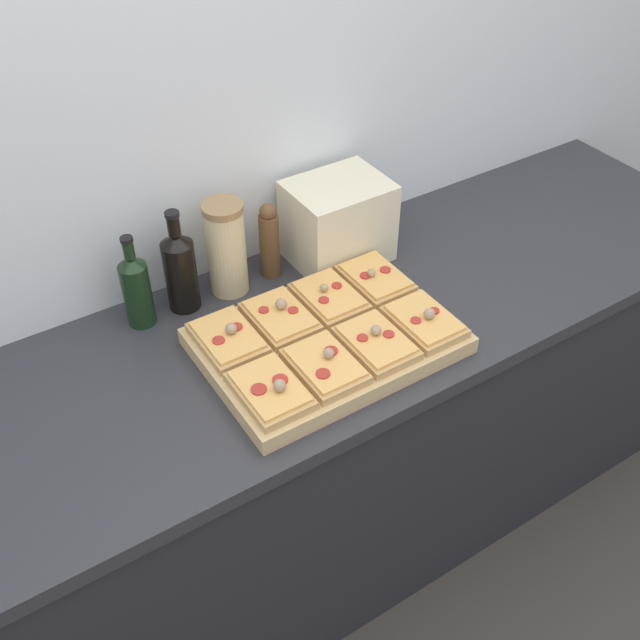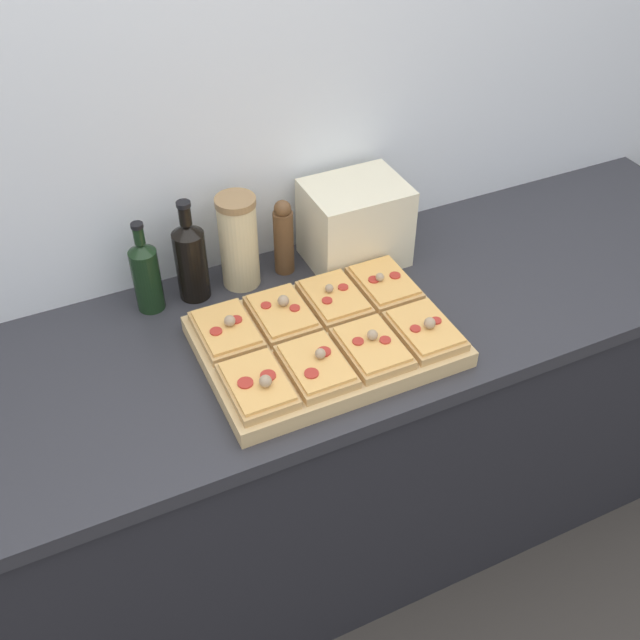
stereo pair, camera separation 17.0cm
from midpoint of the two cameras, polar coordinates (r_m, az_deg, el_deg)
name	(u,v)px [view 1 (the left image)]	position (r m, az deg, el deg)	size (l,w,h in m)	color
ground_plane	(356,630)	(2.31, 0.51, -22.70)	(12.00, 12.00, 0.00)	#3D3833
wall_back	(209,136)	(1.83, -11.18, 13.48)	(6.00, 0.06, 2.50)	silver
kitchen_counter	(295,456)	(2.08, -4.31, -10.39)	(2.63, 0.67, 0.89)	#232328
cutting_board	(327,341)	(1.71, -2.30, -1.72)	(0.56, 0.40, 0.04)	tan
pizza_slice_back_left	(228,338)	(1.69, -9.94, -1.49)	(0.13, 0.18, 0.05)	tan
pizza_slice_back_midleft	(280,317)	(1.72, -5.89, 0.14)	(0.13, 0.18, 0.05)	tan
pizza_slice_back_midright	(329,297)	(1.77, -2.04, 1.66)	(0.13, 0.18, 0.05)	tan
pizza_slice_back_right	(375,278)	(1.83, 1.60, 3.10)	(0.13, 0.18, 0.05)	tan
pizza_slice_front_left	(270,390)	(1.56, -6.96, -5.46)	(0.13, 0.18, 0.05)	tan
pizza_slice_front_midleft	(325,365)	(1.60, -2.66, -3.60)	(0.13, 0.18, 0.05)	tan
pizza_slice_front_midright	(376,342)	(1.65, 1.38, -1.83)	(0.13, 0.18, 0.05)	tan
pizza_slice_front_right	(424,321)	(1.71, 5.16, -0.17)	(0.13, 0.18, 0.05)	tan
olive_oil_bottle	(136,289)	(1.80, -16.47, 2.19)	(0.07, 0.07, 0.24)	black
wine_bottle	(180,269)	(1.82, -13.27, 3.68)	(0.08, 0.08, 0.27)	black
grain_jar_tall	(226,248)	(1.84, -9.81, 5.32)	(0.10, 0.10, 0.25)	beige
pepper_mill	(269,240)	(1.89, -6.47, 5.94)	(0.05, 0.05, 0.21)	brown
toaster_oven	(338,221)	(1.94, -1.14, 7.43)	(0.27, 0.19, 0.22)	beige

